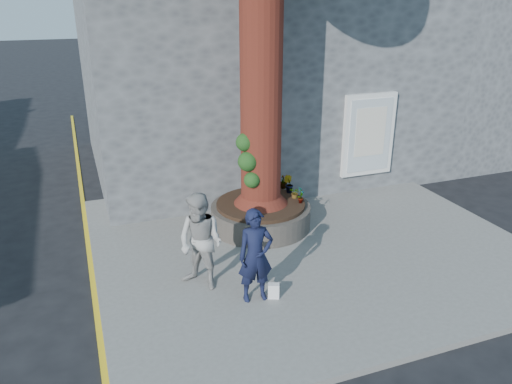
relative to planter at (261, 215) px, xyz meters
name	(u,v)px	position (x,y,z in m)	size (l,w,h in m)	color
ground	(259,279)	(-0.80, -2.00, -0.41)	(120.00, 120.00, 0.00)	black
pavement	(306,242)	(0.70, -1.00, -0.35)	(9.00, 8.00, 0.12)	slate
yellow_line	(93,283)	(-3.85, -1.00, -0.41)	(0.10, 30.00, 0.01)	yellow
stone_shop	(252,63)	(1.70, 5.20, 2.75)	(10.30, 8.30, 6.30)	#505256
neighbour_shop	(457,58)	(9.70, 5.20, 2.59)	(6.00, 8.00, 6.00)	#505256
planter	(261,215)	(0.00, 0.00, 0.00)	(2.30, 2.30, 0.60)	black
man	(256,256)	(-1.15, -2.75, 0.57)	(0.63, 0.41, 1.72)	black
woman	(201,242)	(-1.93, -2.02, 0.62)	(0.89, 0.69, 1.83)	#A5A19E
shopping_bag	(274,291)	(-0.84, -2.84, -0.15)	(0.20, 0.12, 0.28)	white
plant_a	(301,195)	(0.85, -0.34, 0.51)	(0.21, 0.14, 0.40)	gray
plant_b	(288,184)	(0.85, 0.36, 0.52)	(0.23, 0.23, 0.43)	gray
plant_c	(283,181)	(0.85, 0.67, 0.49)	(0.20, 0.20, 0.36)	gray
plant_d	(295,193)	(0.85, -0.03, 0.44)	(0.24, 0.21, 0.27)	gray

